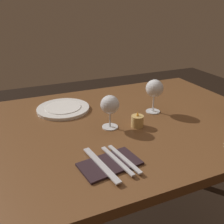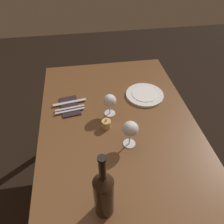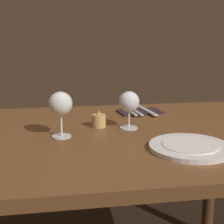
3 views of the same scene
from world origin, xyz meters
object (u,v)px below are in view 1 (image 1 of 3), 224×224
wine_glass_right (154,89)px  dinner_plate (63,108)px  table_knife (101,164)px  folded_napkin (110,164)px  fork_inner (117,160)px  votive_candle (137,121)px  fork_outer (124,159)px  wine_glass_left (110,106)px

wine_glass_right → dinner_plate: bearing=-25.9°
wine_glass_right → table_knife: 0.50m
folded_napkin → fork_inner: (-0.02, 0.00, 0.01)m
votive_candle → table_knife: (0.24, 0.20, -0.01)m
folded_napkin → fork_outer: 0.05m
votive_candle → dinner_plate: bearing=-49.9°
wine_glass_left → folded_napkin: wine_glass_left is taller
wine_glass_left → votive_candle: 0.14m
fork_outer → wine_glass_right: bearing=-134.4°
votive_candle → folded_napkin: bearing=44.1°
votive_candle → dinner_plate: size_ratio=0.27×
wine_glass_right → fork_inner: size_ratio=0.87×
wine_glass_left → table_knife: size_ratio=0.66×
folded_napkin → fork_outer: bearing=180.0°
fork_inner → wine_glass_right: bearing=-136.7°
fork_inner → wine_glass_left: bearing=-107.7°
wine_glass_left → wine_glass_right: (-0.25, -0.07, 0.01)m
wine_glass_left → dinner_plate: 0.30m
wine_glass_right → wine_glass_left: bearing=15.1°
wine_glass_right → fork_outer: (0.30, 0.31, -0.10)m
votive_candle → fork_outer: size_ratio=0.37×
votive_candle → wine_glass_left: bearing=-18.6°
fork_inner → table_knife: 0.06m
table_knife → fork_outer: bearing=180.0°
votive_candle → fork_inner: bearing=47.8°
votive_candle → dinner_plate: (0.24, -0.29, -0.02)m
folded_napkin → votive_candle: bearing=-135.9°
wine_glass_right → fork_outer: size_ratio=0.87×
fork_outer → fork_inner: bearing=0.0°
wine_glass_right → dinner_plate: wine_glass_right is taller
votive_candle → fork_outer: bearing=51.9°
wine_glass_right → dinner_plate: 0.44m
dinner_plate → wine_glass_right: bearing=154.1°
wine_glass_right → votive_candle: size_ratio=2.33×
dinner_plate → fork_outer: bearing=99.9°
wine_glass_left → fork_outer: bearing=78.0°
fork_inner → fork_outer: size_ratio=1.00×
wine_glass_right → table_knife: (0.38, 0.31, -0.10)m
wine_glass_right → fork_outer: 0.44m
dinner_plate → fork_inner: dinner_plate is taller
votive_candle → fork_outer: 0.26m
votive_candle → fork_inner: (0.18, 0.20, -0.01)m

